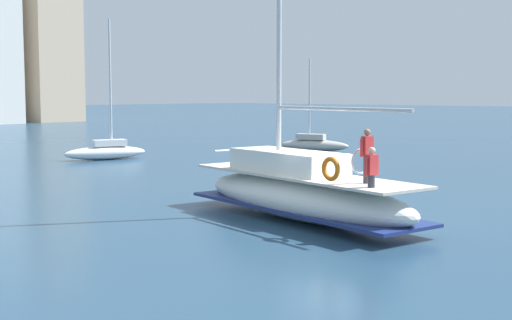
{
  "coord_description": "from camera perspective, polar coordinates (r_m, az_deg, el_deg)",
  "views": [
    {
      "loc": [
        -17.17,
        -12.64,
        4.05
      ],
      "look_at": [
        0.04,
        3.13,
        1.8
      ],
      "focal_mm": 48.33,
      "sensor_mm": 36.0,
      "label": 1
    }
  ],
  "objects": [
    {
      "name": "main_sailboat",
      "position": [
        22.32,
        3.67,
        -2.6
      ],
      "size": [
        4.19,
        9.88,
        12.62
      ],
      "color": "white",
      "rests_on": "ground"
    },
    {
      "name": "ground_plane",
      "position": [
        21.7,
        6.06,
        -5.28
      ],
      "size": [
        400.0,
        400.0,
        0.0
      ],
      "primitive_type": "plane",
      "color": "navy"
    },
    {
      "name": "moored_cutter_right",
      "position": [
        43.43,
        -12.3,
        0.79
      ],
      "size": [
        5.23,
        2.69,
        8.58
      ],
      "color": "white",
      "rests_on": "ground"
    },
    {
      "name": "moored_catamaran",
      "position": [
        48.79,
        4.8,
        1.35
      ],
      "size": [
        2.74,
        5.17,
        6.49
      ],
      "color": "#B7B2A8",
      "rests_on": "ground"
    }
  ]
}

